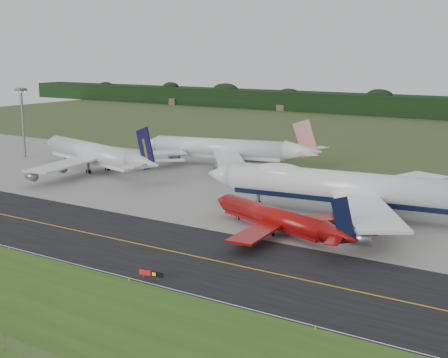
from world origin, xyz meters
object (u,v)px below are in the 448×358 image
floodlight_mast (22,110)px  jet_star_tail (229,149)px  jet_navy_gold (97,155)px  taxiway_sign (151,274)px  jet_ba_747 (354,188)px  jet_red_737 (280,219)px

floodlight_mast → jet_star_tail: bearing=20.0°
jet_navy_gold → taxiway_sign: (76.26, -65.27, -4.49)m
jet_ba_747 → jet_red_737: (-7.48, -22.49, -3.49)m
taxiway_sign → jet_red_737: bearing=81.5°
jet_red_737 → jet_navy_gold: jet_navy_gold is taller
jet_navy_gold → jet_red_737: bearing=-20.0°
jet_red_737 → jet_ba_747: bearing=71.6°
taxiway_sign → jet_navy_gold: bearing=139.4°
jet_red_737 → taxiway_sign: (-5.35, -35.62, -2.12)m
jet_star_tail → jet_red_737: bearing=-49.8°
taxiway_sign → jet_ba_747: bearing=77.6°
jet_ba_747 → jet_star_tail: size_ratio=1.24×
jet_navy_gold → jet_star_tail: 43.58m
jet_red_737 → floodlight_mast: 129.75m
jet_star_tail → taxiway_sign: 108.24m
jet_star_tail → floodlight_mast: bearing=-160.0°
jet_red_737 → taxiway_sign: jet_red_737 is taller
jet_red_737 → jet_star_tail: (-52.24, 61.84, 2.38)m
jet_star_tail → taxiway_sign: bearing=-64.3°
jet_ba_747 → jet_red_737: size_ratio=1.88×
jet_ba_747 → jet_star_tail: bearing=146.6°
floodlight_mast → taxiway_sign: (118.60, -71.31, -16.13)m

